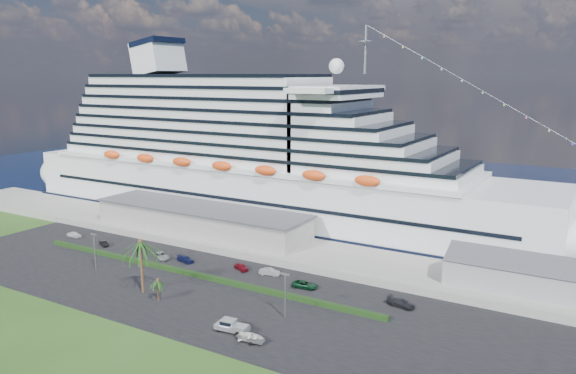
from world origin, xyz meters
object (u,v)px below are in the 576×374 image
Objects in this scene: pickup_truck at (231,326)px; parked_car_3 at (185,259)px; boat_trailer at (251,337)px; cruise_ship at (262,163)px.

parked_car_3 is at bearing 142.26° from pickup_truck.
pickup_truck reaches higher than boat_trailer.
boat_trailer is (5.01, -1.52, -0.13)m from pickup_truck.
pickup_truck reaches higher than parked_car_3.
cruise_ship reaches higher than pickup_truck.
cruise_ship is 45.34m from parked_car_3.
cruise_ship is at bearing 20.90° from parked_car_3.
parked_car_3 is at bearing 144.75° from boat_trailer.
parked_car_3 is 0.85× the size of boat_trailer.
pickup_truck is 1.11× the size of boat_trailer.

